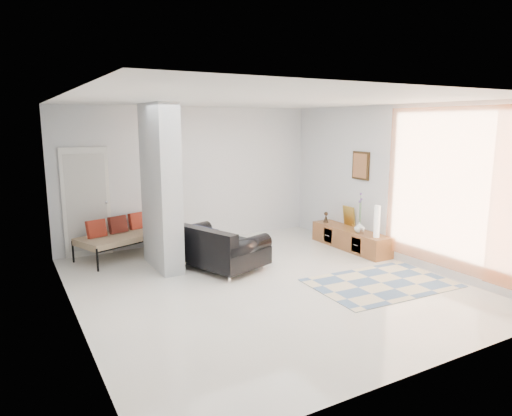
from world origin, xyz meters
TOP-DOWN VIEW (x-y plane):
  - floor at (0.00, 0.00)m, footprint 6.00×6.00m
  - ceiling at (0.00, 0.00)m, footprint 6.00×6.00m
  - wall_back at (0.00, 3.00)m, footprint 6.00×0.00m
  - wall_front at (0.00, -3.00)m, footprint 6.00×0.00m
  - wall_left at (-2.75, 0.00)m, footprint 0.00×6.00m
  - wall_right at (2.75, 0.00)m, footprint 0.00×6.00m
  - partition_column at (-1.10, 1.60)m, footprint 0.35×1.20m
  - hallway_door at (-2.10, 2.96)m, footprint 0.85×0.06m
  - curtain at (2.67, -1.15)m, footprint 0.00×2.55m
  - wall_art at (2.72, 0.90)m, footprint 0.04×0.45m
  - media_console at (2.52, 0.90)m, footprint 0.45×1.91m
  - loveseat at (-0.34, 1.18)m, footprint 1.53×1.97m
  - daybed at (-1.43, 2.61)m, footprint 2.11×1.46m
  - area_rug at (1.60, -0.90)m, footprint 2.24×1.55m
  - cylinder_lamp at (2.50, 0.17)m, footprint 0.11×0.11m
  - bronze_figurine at (2.47, 1.63)m, footprint 0.12×0.12m
  - vase at (2.47, 0.59)m, footprint 0.23×0.23m

SIDE VIEW (x-z plane):
  - floor at x=0.00m, z-range 0.00..0.00m
  - area_rug at x=1.60m, z-range 0.00..0.01m
  - media_console at x=2.52m, z-range -0.20..0.60m
  - loveseat at x=-0.34m, z-range -0.03..0.73m
  - daybed at x=-1.43m, z-range 0.03..0.79m
  - vase at x=2.47m, z-range 0.40..0.61m
  - bronze_figurine at x=2.47m, z-range 0.40..0.62m
  - cylinder_lamp at x=2.50m, z-range 0.40..0.99m
  - hallway_door at x=-2.10m, z-range 0.00..2.04m
  - partition_column at x=-1.10m, z-range 0.00..2.80m
  - wall_back at x=0.00m, z-range -1.60..4.40m
  - wall_front at x=0.00m, z-range -1.60..4.40m
  - wall_left at x=-2.75m, z-range -1.60..4.40m
  - wall_right at x=2.75m, z-range -1.60..4.40m
  - curtain at x=2.67m, z-range 0.17..2.72m
  - wall_art at x=2.72m, z-range 1.38..1.92m
  - ceiling at x=0.00m, z-range 2.80..2.80m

